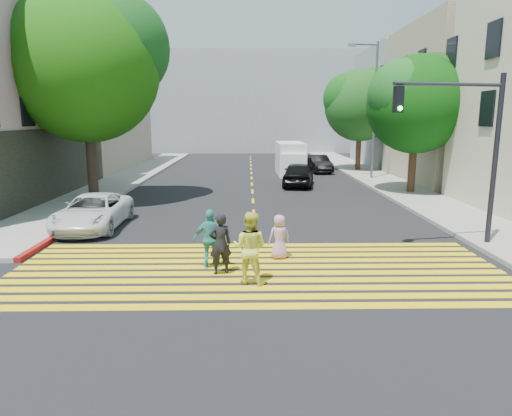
{
  "coord_description": "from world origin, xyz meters",
  "views": [
    {
      "loc": [
        -0.23,
        -10.67,
        4.08
      ],
      "look_at": [
        0.0,
        3.0,
        1.4
      ],
      "focal_mm": 32.0,
      "sensor_mm": 36.0,
      "label": 1
    }
  ],
  "objects_px": {
    "dark_car_near": "(298,174)",
    "white_sedan": "(93,212)",
    "tree_left": "(87,60)",
    "pedestrian_man": "(220,244)",
    "pedestrian_woman": "(250,248)",
    "tree_right_far": "(361,102)",
    "dark_car_parked": "(318,164)",
    "traffic_signal": "(469,137)",
    "pedestrian_child": "(279,237)",
    "tree_right_near": "(417,99)",
    "silver_car": "(292,160)",
    "white_van": "(291,160)",
    "pedestrian_extra": "(211,239)"
  },
  "relations": [
    {
      "from": "dark_car_near",
      "to": "white_sedan",
      "type": "bearing_deg",
      "value": 60.21
    },
    {
      "from": "pedestrian_woman",
      "to": "dark_car_near",
      "type": "height_order",
      "value": "pedestrian_woman"
    },
    {
      "from": "tree_left",
      "to": "tree_right_far",
      "type": "distance_m",
      "value": 21.08
    },
    {
      "from": "pedestrian_man",
      "to": "tree_right_near",
      "type": "bearing_deg",
      "value": -142.48
    },
    {
      "from": "dark_car_parked",
      "to": "white_van",
      "type": "distance_m",
      "value": 2.82
    },
    {
      "from": "silver_car",
      "to": "dark_car_near",
      "type": "bearing_deg",
      "value": 76.69
    },
    {
      "from": "tree_left",
      "to": "dark_car_near",
      "type": "relative_size",
      "value": 2.29
    },
    {
      "from": "dark_car_parked",
      "to": "white_van",
      "type": "height_order",
      "value": "white_van"
    },
    {
      "from": "white_sedan",
      "to": "traffic_signal",
      "type": "xyz_separation_m",
      "value": [
        12.62,
        -2.93,
        2.89
      ]
    },
    {
      "from": "tree_left",
      "to": "pedestrian_extra",
      "type": "height_order",
      "value": "tree_left"
    },
    {
      "from": "silver_car",
      "to": "pedestrian_man",
      "type": "bearing_deg",
      "value": 70.7
    },
    {
      "from": "white_van",
      "to": "tree_right_near",
      "type": "bearing_deg",
      "value": -57.55
    },
    {
      "from": "dark_car_near",
      "to": "silver_car",
      "type": "bearing_deg",
      "value": -83.84
    },
    {
      "from": "pedestrian_extra",
      "to": "traffic_signal",
      "type": "bearing_deg",
      "value": -173.88
    },
    {
      "from": "pedestrian_woman",
      "to": "traffic_signal",
      "type": "xyz_separation_m",
      "value": [
        6.74,
        3.01,
        2.61
      ]
    },
    {
      "from": "pedestrian_extra",
      "to": "tree_right_far",
      "type": "bearing_deg",
      "value": -119.36
    },
    {
      "from": "pedestrian_child",
      "to": "traffic_signal",
      "type": "xyz_separation_m",
      "value": [
        5.86,
        1.0,
        2.86
      ]
    },
    {
      "from": "tree_right_far",
      "to": "white_sedan",
      "type": "xyz_separation_m",
      "value": [
        -14.59,
        -18.94,
        -4.74
      ]
    },
    {
      "from": "tree_left",
      "to": "pedestrian_man",
      "type": "relative_size",
      "value": 6.08
    },
    {
      "from": "pedestrian_extra",
      "to": "white_van",
      "type": "xyz_separation_m",
      "value": [
        4.16,
        21.38,
        0.29
      ]
    },
    {
      "from": "tree_right_near",
      "to": "dark_car_near",
      "type": "bearing_deg",
      "value": 151.32
    },
    {
      "from": "dark_car_near",
      "to": "dark_car_parked",
      "type": "xyz_separation_m",
      "value": [
        2.33,
        7.3,
        -0.09
      ]
    },
    {
      "from": "pedestrian_extra",
      "to": "white_sedan",
      "type": "distance_m",
      "value": 6.76
    },
    {
      "from": "silver_car",
      "to": "white_van",
      "type": "height_order",
      "value": "white_van"
    },
    {
      "from": "pedestrian_woman",
      "to": "white_sedan",
      "type": "distance_m",
      "value": 8.37
    },
    {
      "from": "traffic_signal",
      "to": "pedestrian_man",
      "type": "bearing_deg",
      "value": -173.99
    },
    {
      "from": "white_van",
      "to": "silver_car",
      "type": "bearing_deg",
      "value": 82.58
    },
    {
      "from": "pedestrian_extra",
      "to": "dark_car_near",
      "type": "distance_m",
      "value": 16.19
    },
    {
      "from": "pedestrian_man",
      "to": "pedestrian_extra",
      "type": "bearing_deg",
      "value": -76.38
    },
    {
      "from": "pedestrian_man",
      "to": "silver_car",
      "type": "xyz_separation_m",
      "value": [
        4.48,
        27.11,
        -0.17
      ]
    },
    {
      "from": "pedestrian_child",
      "to": "tree_left",
      "type": "bearing_deg",
      "value": -63.34
    },
    {
      "from": "pedestrian_child",
      "to": "dark_car_parked",
      "type": "height_order",
      "value": "pedestrian_child"
    },
    {
      "from": "pedestrian_extra",
      "to": "traffic_signal",
      "type": "xyz_separation_m",
      "value": [
        7.81,
        1.81,
        2.7
      ]
    },
    {
      "from": "dark_car_near",
      "to": "white_van",
      "type": "distance_m",
      "value": 5.74
    },
    {
      "from": "tree_left",
      "to": "silver_car",
      "type": "bearing_deg",
      "value": 54.89
    },
    {
      "from": "tree_right_near",
      "to": "pedestrian_woman",
      "type": "bearing_deg",
      "value": -123.24
    },
    {
      "from": "pedestrian_man",
      "to": "white_van",
      "type": "height_order",
      "value": "white_van"
    },
    {
      "from": "pedestrian_woman",
      "to": "dark_car_parked",
      "type": "height_order",
      "value": "pedestrian_woman"
    },
    {
      "from": "tree_right_far",
      "to": "pedestrian_man",
      "type": "distance_m",
      "value": 26.39
    },
    {
      "from": "dark_car_near",
      "to": "dark_car_parked",
      "type": "height_order",
      "value": "dark_car_near"
    },
    {
      "from": "white_sedan",
      "to": "dark_car_near",
      "type": "distance_m",
      "value": 14.11
    },
    {
      "from": "white_sedan",
      "to": "dark_car_near",
      "type": "relative_size",
      "value": 1.05
    },
    {
      "from": "white_sedan",
      "to": "dark_car_parked",
      "type": "distance_m",
      "value": 21.41
    },
    {
      "from": "pedestrian_woman",
      "to": "pedestrian_extra",
      "type": "distance_m",
      "value": 1.61
    },
    {
      "from": "pedestrian_man",
      "to": "white_sedan",
      "type": "relative_size",
      "value": 0.36
    },
    {
      "from": "pedestrian_man",
      "to": "tree_right_far",
      "type": "bearing_deg",
      "value": -127.01
    },
    {
      "from": "pedestrian_man",
      "to": "pedestrian_woman",
      "type": "relative_size",
      "value": 0.9
    },
    {
      "from": "white_sedan",
      "to": "white_van",
      "type": "relative_size",
      "value": 0.91
    },
    {
      "from": "tree_right_near",
      "to": "tree_right_far",
      "type": "distance_m",
      "value": 11.25
    },
    {
      "from": "tree_left",
      "to": "tree_right_far",
      "type": "relative_size",
      "value": 1.27
    }
  ]
}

